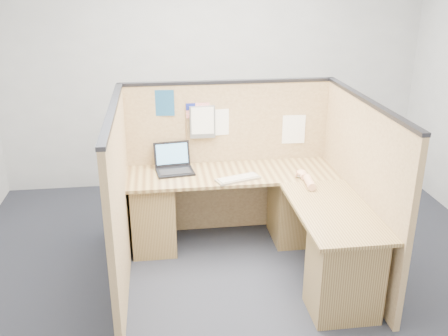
{
  "coord_description": "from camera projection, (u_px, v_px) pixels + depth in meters",
  "views": [
    {
      "loc": [
        -0.66,
        -3.58,
        2.46
      ],
      "look_at": [
        -0.11,
        0.5,
        0.85
      ],
      "focal_mm": 40.0,
      "sensor_mm": 36.0,
      "label": 1
    }
  ],
  "objects": [
    {
      "name": "american_flag",
      "position": [
        195.0,
        112.0,
        4.67
      ],
      "size": [
        0.23,
        0.01,
        0.39
      ],
      "color": "olive",
      "rests_on": "cubicle_partitions"
    },
    {
      "name": "mouse",
      "position": [
        301.0,
        175.0,
        4.53
      ],
      "size": [
        0.12,
        0.09,
        0.04
      ],
      "primitive_type": "ellipsoid",
      "rotation": [
        0.0,
        0.0,
        -0.31
      ],
      "color": "#B7B7BC",
      "rests_on": "l_desk"
    },
    {
      "name": "cubicle_partitions",
      "position": [
        237.0,
        179.0,
        4.4
      ],
      "size": [
        2.06,
        1.83,
        1.53
      ],
      "color": "olive",
      "rests_on": "floor"
    },
    {
      "name": "paper_right",
      "position": [
        294.0,
        129.0,
        4.88
      ],
      "size": [
        0.22,
        0.02,
        0.29
      ],
      "primitive_type": "cube",
      "rotation": [
        0.0,
        0.0,
        -0.05
      ],
      "color": "white",
      "rests_on": "cubicle_partitions"
    },
    {
      "name": "wall_back",
      "position": [
        213.0,
        70.0,
        5.85
      ],
      "size": [
        5.0,
        0.0,
        5.0
      ],
      "primitive_type": "plane",
      "rotation": [
        1.57,
        0.0,
        0.0
      ],
      "color": "#A6A9AC",
      "rests_on": "floor"
    },
    {
      "name": "laptop",
      "position": [
        175.0,
        164.0,
        4.68
      ],
      "size": [
        0.37,
        0.36,
        0.25
      ],
      "rotation": [
        0.0,
        0.0,
        0.12
      ],
      "color": "black",
      "rests_on": "l_desk"
    },
    {
      "name": "blue_poster",
      "position": [
        164.0,
        103.0,
        4.62
      ],
      "size": [
        0.18,
        0.02,
        0.24
      ],
      "primitive_type": "cube",
      "rotation": [
        0.0,
        0.0,
        -0.09
      ],
      "color": "navy",
      "rests_on": "cubicle_partitions"
    },
    {
      "name": "keyboard",
      "position": [
        238.0,
        179.0,
        4.47
      ],
      "size": [
        0.43,
        0.26,
        0.03
      ],
      "rotation": [
        0.0,
        0.0,
        0.32
      ],
      "color": "gray",
      "rests_on": "l_desk"
    },
    {
      "name": "wall_front",
      "position": [
        362.0,
        308.0,
        1.7
      ],
      "size": [
        5.0,
        0.0,
        5.0
      ],
      "primitive_type": "plane",
      "rotation": [
        -1.57,
        0.0,
        0.0
      ],
      "color": "#A6A9AC",
      "rests_on": "floor"
    },
    {
      "name": "floor",
      "position": [
        244.0,
        280.0,
        4.29
      ],
      "size": [
        5.0,
        5.0,
        0.0
      ],
      "primitive_type": "plane",
      "color": "black",
      "rests_on": "ground"
    },
    {
      "name": "hand_forearm",
      "position": [
        307.0,
        179.0,
        4.4
      ],
      "size": [
        0.11,
        0.38,
        0.08
      ],
      "color": "tan",
      "rests_on": "l_desk"
    },
    {
      "name": "file_holder",
      "position": [
        202.0,
        122.0,
        4.7
      ],
      "size": [
        0.24,
        0.05,
        0.31
      ],
      "color": "slate",
      "rests_on": "cubicle_partitions"
    },
    {
      "name": "l_desk",
      "position": [
        259.0,
        223.0,
        4.43
      ],
      "size": [
        1.95,
        1.75,
        0.73
      ],
      "color": "brown",
      "rests_on": "floor"
    },
    {
      "name": "paper_left",
      "position": [
        222.0,
        122.0,
        4.76
      ],
      "size": [
        0.2,
        0.03,
        0.25
      ],
      "primitive_type": "cube",
      "rotation": [
        0.0,
        0.0,
        0.12
      ],
      "color": "white",
      "rests_on": "cubicle_partitions"
    }
  ]
}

